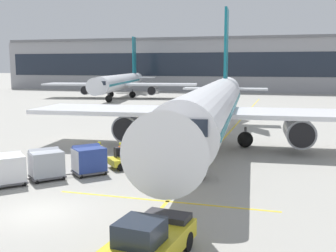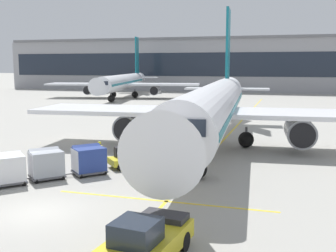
% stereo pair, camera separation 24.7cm
% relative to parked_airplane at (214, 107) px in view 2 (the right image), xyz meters
% --- Properties ---
extents(ground_plane, '(600.00, 600.00, 0.00)m').
position_rel_parked_airplane_xyz_m(ground_plane, '(-5.26, -18.18, -3.54)').
color(ground_plane, '#9E9B93').
extents(parked_airplane, '(31.64, 41.05, 13.77)m').
position_rel_parked_airplane_xyz_m(parked_airplane, '(0.00, 0.00, 0.00)').
color(parked_airplane, white).
rests_on(parked_airplane, ground).
extents(belt_loader, '(4.73, 4.45, 3.14)m').
position_rel_parked_airplane_xyz_m(belt_loader, '(-3.91, -8.07, -2.66)').
color(belt_loader, gold).
rests_on(belt_loader, ground).
extents(baggage_cart_lead, '(2.53, 2.55, 1.91)m').
position_rel_parked_airplane_xyz_m(baggage_cart_lead, '(-6.15, -10.97, -2.54)').
color(baggage_cart_lead, '#515156').
rests_on(baggage_cart_lead, ground).
extents(baggage_cart_second, '(2.53, 2.55, 1.91)m').
position_rel_parked_airplane_xyz_m(baggage_cart_second, '(-8.16, -12.77, -2.54)').
color(baggage_cart_second, '#515156').
rests_on(baggage_cart_second, ground).
extents(baggage_cart_third, '(2.53, 2.55, 1.91)m').
position_rel_parked_airplane_xyz_m(baggage_cart_third, '(-9.64, -14.60, -2.54)').
color(baggage_cart_third, '#515156').
rests_on(baggage_cart_third, ground).
extents(pushback_tug, '(2.58, 4.61, 1.83)m').
position_rel_parked_airplane_xyz_m(pushback_tug, '(1.53, -21.53, -2.72)').
color(pushback_tug, gold).
rests_on(pushback_tug, ground).
extents(ground_crew_by_loader, '(0.55, 0.34, 1.74)m').
position_rel_parked_airplane_xyz_m(ground_crew_by_loader, '(-6.50, -8.65, -2.54)').
color(ground_crew_by_loader, '#514C42').
rests_on(ground_crew_by_loader, ground).
extents(ground_crew_by_carts, '(0.42, 0.47, 1.74)m').
position_rel_parked_airplane_xyz_m(ground_crew_by_carts, '(-4.96, -8.48, -2.54)').
color(ground_crew_by_carts, '#333847').
rests_on(ground_crew_by_carts, ground).
extents(safety_cone_engine_keepout, '(0.69, 0.69, 0.78)m').
position_rel_parked_airplane_xyz_m(safety_cone_engine_keepout, '(-6.53, -0.75, -3.16)').
color(safety_cone_engine_keepout, black).
rests_on(safety_cone_engine_keepout, ground).
extents(apron_guidance_line_lead_in, '(0.20, 110.00, 0.01)m').
position_rel_parked_airplane_xyz_m(apron_guidance_line_lead_in, '(0.27, -0.74, -3.54)').
color(apron_guidance_line_lead_in, yellow).
rests_on(apron_guidance_line_lead_in, ground).
extents(apron_guidance_line_stop_bar, '(12.00, 0.20, 0.01)m').
position_rel_parked_airplane_xyz_m(apron_guidance_line_stop_bar, '(0.06, -14.79, -3.54)').
color(apron_guidance_line_stop_bar, yellow).
rests_on(apron_guidance_line_stop_bar, ground).
extents(terminal_building, '(131.93, 14.51, 14.41)m').
position_rel_parked_airplane_xyz_m(terminal_building, '(-9.10, 80.93, 3.61)').
color(terminal_building, '#939399').
rests_on(terminal_building, ground).
extents(distant_airplane, '(33.40, 41.30, 14.03)m').
position_rel_parked_airplane_xyz_m(distant_airplane, '(-28.69, 48.67, -0.16)').
color(distant_airplane, silver).
rests_on(distant_airplane, ground).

